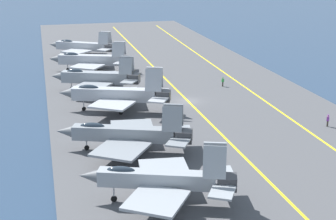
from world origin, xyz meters
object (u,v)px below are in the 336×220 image
(crew_green_vest, at_px, (223,81))
(crew_purple_vest, at_px, (328,120))
(parked_jet_sixth, at_px, (91,60))
(parked_jet_fourth, at_px, (116,94))
(parked_jet_seventh, at_px, (83,46))
(parked_jet_fifth, at_px, (97,77))
(parked_jet_third, at_px, (127,134))
(parked_jet_second, at_px, (161,179))

(crew_green_vest, distance_m, crew_purple_vest, 24.82)
(parked_jet_sixth, bearing_deg, parked_jet_fourth, -178.07)
(parked_jet_seventh, xyz_separation_m, crew_purple_vest, (-56.20, -28.51, -1.49))
(parked_jet_sixth, bearing_deg, crew_purple_vest, -145.65)
(parked_jet_fifth, bearing_deg, crew_green_vest, -96.06)
(parked_jet_third, distance_m, crew_green_vest, 34.15)
(parked_jet_fourth, relative_size, crew_purple_vest, 9.77)
(parked_jet_third, bearing_deg, parked_jet_seventh, 0.08)
(parked_jet_fifth, distance_m, crew_purple_vest, 38.98)
(parked_jet_third, xyz_separation_m, parked_jet_sixth, (43.67, -0.23, 0.11))
(crew_green_vest, bearing_deg, parked_jet_third, 140.47)
(parked_jet_seventh, bearing_deg, parked_jet_fourth, -178.32)
(parked_jet_fourth, bearing_deg, parked_jet_sixth, 1.93)
(crew_green_vest, bearing_deg, crew_purple_vest, -164.32)
(parked_jet_third, bearing_deg, parked_jet_sixth, -0.31)
(parked_jet_second, relative_size, parked_jet_seventh, 0.96)
(parked_jet_third, xyz_separation_m, parked_jet_fifth, (28.66, 0.36, 0.12))
(parked_jet_fourth, height_order, crew_green_vest, parked_jet_fourth)
(parked_jet_second, relative_size, parked_jet_fourth, 0.90)
(parked_jet_fifth, distance_m, crew_green_vest, 22.25)
(parked_jet_third, relative_size, parked_jet_seventh, 1.05)
(parked_jet_fifth, height_order, crew_green_vest, parked_jet_fifth)
(parked_jet_fourth, bearing_deg, crew_green_vest, -63.71)
(parked_jet_second, distance_m, parked_jet_fourth, 30.14)
(parked_jet_third, height_order, parked_jet_seventh, parked_jet_third)
(parked_jet_sixth, distance_m, parked_jet_seventh, 14.95)
(parked_jet_seventh, bearing_deg, crew_purple_vest, -153.10)
(parked_jet_fifth, relative_size, crew_purple_vest, 8.96)
(crew_purple_vest, bearing_deg, parked_jet_third, 94.86)
(parked_jet_fifth, bearing_deg, parked_jet_second, -178.21)
(parked_jet_second, height_order, parked_jet_fourth, parked_jet_fourth)
(parked_jet_fourth, distance_m, parked_jet_seventh, 42.48)
(parked_jet_fourth, relative_size, parked_jet_fifth, 1.09)
(parked_jet_second, bearing_deg, crew_purple_vest, -59.15)
(parked_jet_seventh, distance_m, crew_purple_vest, 63.04)
(parked_jet_sixth, bearing_deg, parked_jet_third, 179.69)
(parked_jet_fourth, height_order, parked_jet_fifth, parked_jet_fourth)
(parked_jet_fourth, xyz_separation_m, parked_jet_seventh, (42.46, 1.24, -0.30))
(parked_jet_fifth, xyz_separation_m, parked_jet_sixth, (15.01, -0.59, -0.01))
(parked_jet_fifth, xyz_separation_m, crew_purple_vest, (-26.25, -28.79, -1.45))
(parked_jet_seventh, xyz_separation_m, crew_green_vest, (-32.30, -21.80, -1.51))
(parked_jet_second, distance_m, crew_purple_vest, 32.02)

